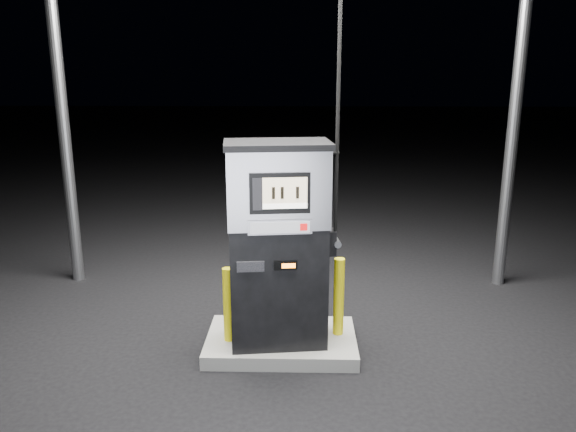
{
  "coord_description": "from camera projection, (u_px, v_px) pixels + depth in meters",
  "views": [
    {
      "loc": [
        0.21,
        -5.52,
        2.94
      ],
      "look_at": [
        0.07,
        0.0,
        1.49
      ],
      "focal_mm": 35.0,
      "sensor_mm": 36.0,
      "label": 1
    }
  ],
  "objects": [
    {
      "name": "fuel_dispenser",
      "position": [
        278.0,
        243.0,
        5.68
      ],
      "size": [
        1.2,
        0.74,
        4.38
      ],
      "rotation": [
        0.0,
        0.0,
        0.12
      ],
      "color": "black",
      "rests_on": "pump_island"
    },
    {
      "name": "pump_island",
      "position": [
        281.0,
        342.0,
        6.07
      ],
      "size": [
        1.6,
        1.0,
        0.15
      ],
      "primitive_type": "cube",
      "color": "slate",
      "rests_on": "ground"
    },
    {
      "name": "bollard_right",
      "position": [
        339.0,
        297.0,
        6.0
      ],
      "size": [
        0.12,
        0.12,
        0.86
      ],
      "primitive_type": "cylinder",
      "rotation": [
        0.0,
        0.0,
        0.06
      ],
      "color": "#FDED0E",
      "rests_on": "pump_island"
    },
    {
      "name": "ground",
      "position": [
        281.0,
        348.0,
        6.09
      ],
      "size": [
        80.0,
        80.0,
        0.0
      ],
      "primitive_type": "plane",
      "color": "black",
      "rests_on": "ground"
    },
    {
      "name": "bollard_left",
      "position": [
        228.0,
        305.0,
        5.86
      ],
      "size": [
        0.11,
        0.11,
        0.8
      ],
      "primitive_type": "cylinder",
      "rotation": [
        0.0,
        0.0,
        0.04
      ],
      "color": "#FDED0E",
      "rests_on": "pump_island"
    }
  ]
}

